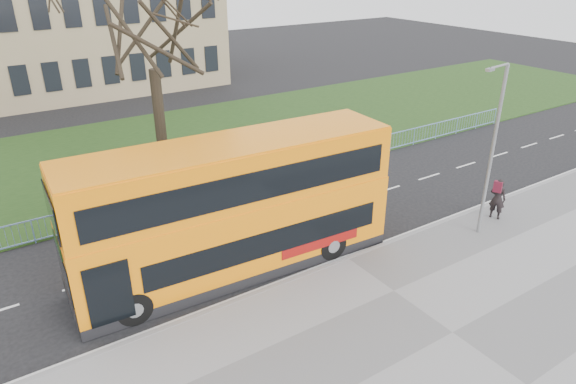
% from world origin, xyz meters
% --- Properties ---
extents(ground, '(120.00, 120.00, 0.00)m').
position_xyz_m(ground, '(0.00, 0.00, 0.00)').
color(ground, black).
rests_on(ground, ground).
extents(pavement, '(80.00, 10.50, 0.12)m').
position_xyz_m(pavement, '(0.00, -6.75, 0.06)').
color(pavement, slate).
rests_on(pavement, ground).
extents(kerb, '(80.00, 0.20, 0.14)m').
position_xyz_m(kerb, '(0.00, -1.55, 0.07)').
color(kerb, gray).
rests_on(kerb, ground).
extents(grass_verge, '(80.00, 15.40, 0.08)m').
position_xyz_m(grass_verge, '(0.00, 14.30, 0.04)').
color(grass_verge, '#1C3914').
rests_on(grass_verge, ground).
extents(guard_railing, '(40.00, 0.12, 1.10)m').
position_xyz_m(guard_railing, '(0.00, 6.60, 0.55)').
color(guard_railing, '#7CA3DC').
rests_on(guard_railing, ground).
extents(bare_tree, '(9.59, 9.59, 13.70)m').
position_xyz_m(bare_tree, '(-3.00, 10.00, 6.93)').
color(bare_tree, black).
rests_on(bare_tree, grass_verge).
extents(civic_building, '(30.00, 15.00, 14.00)m').
position_xyz_m(civic_building, '(-5.00, 35.00, 7.00)').
color(civic_building, '#8F7E5A').
rests_on(civic_building, ground).
extents(yellow_bus, '(12.08, 3.44, 5.01)m').
position_xyz_m(yellow_bus, '(-3.82, 0.39, 2.69)').
color(yellow_bus, orange).
rests_on(yellow_bus, ground).
extents(pedestrian, '(0.67, 0.81, 1.89)m').
position_xyz_m(pedestrian, '(7.69, -2.55, 1.06)').
color(pedestrian, black).
rests_on(pedestrian, pavement).
extents(street_lamp, '(1.52, 0.34, 7.16)m').
position_xyz_m(street_lamp, '(5.91, -3.01, 4.05)').
color(street_lamp, gray).
rests_on(street_lamp, pavement).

